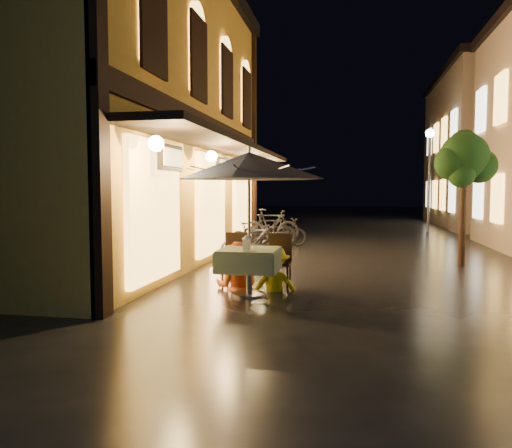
% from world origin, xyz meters
% --- Properties ---
extents(ground, '(90.00, 90.00, 0.00)m').
position_xyz_m(ground, '(0.00, 0.00, 0.00)').
color(ground, black).
rests_on(ground, ground).
extents(west_building, '(5.90, 11.40, 7.40)m').
position_xyz_m(west_building, '(-5.72, 4.00, 3.71)').
color(west_building, gold).
rests_on(west_building, ground).
extents(street_tree, '(1.43, 1.20, 3.15)m').
position_xyz_m(street_tree, '(2.41, 4.51, 2.42)').
color(street_tree, black).
rests_on(street_tree, ground).
extents(streetlamp_far, '(0.36, 0.36, 4.23)m').
position_xyz_m(streetlamp_far, '(3.00, 14.00, 2.92)').
color(streetlamp_far, '#59595E').
rests_on(streetlamp_far, ground).
extents(cafe_table, '(0.99, 0.99, 0.78)m').
position_xyz_m(cafe_table, '(-1.76, 0.40, 0.59)').
color(cafe_table, '#59595E').
rests_on(cafe_table, ground).
extents(patio_umbrella, '(2.47, 2.47, 2.46)m').
position_xyz_m(patio_umbrella, '(-1.76, 0.40, 2.15)').
color(patio_umbrella, '#59595E').
rests_on(patio_umbrella, ground).
extents(cafe_chair_left, '(0.42, 0.42, 0.97)m').
position_xyz_m(cafe_chair_left, '(-2.16, 1.13, 0.54)').
color(cafe_chair_left, black).
rests_on(cafe_chair_left, ground).
extents(cafe_chair_right, '(0.42, 0.42, 0.97)m').
position_xyz_m(cafe_chair_right, '(-1.36, 1.13, 0.54)').
color(cafe_chair_right, black).
rests_on(cafe_chair_right, ground).
extents(table_lantern, '(0.16, 0.16, 0.25)m').
position_xyz_m(table_lantern, '(-1.76, 0.19, 0.92)').
color(table_lantern, white).
rests_on(table_lantern, cafe_table).
extents(person_orange, '(0.80, 0.63, 1.63)m').
position_xyz_m(person_orange, '(-2.09, 0.95, 0.82)').
color(person_orange, orange).
rests_on(person_orange, ground).
extents(person_yellow, '(1.09, 0.81, 1.51)m').
position_xyz_m(person_yellow, '(-1.42, 0.91, 0.76)').
color(person_yellow, yellow).
rests_on(person_yellow, ground).
extents(bicycle_0, '(1.82, 0.92, 0.91)m').
position_xyz_m(bicycle_0, '(-2.32, 3.61, 0.45)').
color(bicycle_0, black).
rests_on(bicycle_0, ground).
extents(bicycle_1, '(1.59, 0.58, 0.93)m').
position_xyz_m(bicycle_1, '(-2.49, 4.51, 0.47)').
color(bicycle_1, black).
rests_on(bicycle_1, ground).
extents(bicycle_2, '(1.73, 0.62, 0.91)m').
position_xyz_m(bicycle_2, '(-2.68, 6.14, 0.45)').
color(bicycle_2, black).
rests_on(bicycle_2, ground).
extents(bicycle_3, '(1.74, 1.07, 1.01)m').
position_xyz_m(bicycle_3, '(-2.55, 7.17, 0.51)').
color(bicycle_3, black).
rests_on(bicycle_3, ground).
extents(bicycle_4, '(1.76, 1.22, 0.88)m').
position_xyz_m(bicycle_4, '(-2.25, 7.42, 0.44)').
color(bicycle_4, black).
rests_on(bicycle_4, ground).
extents(bicycle_5, '(1.92, 0.80, 1.12)m').
position_xyz_m(bicycle_5, '(-2.73, 8.57, 0.56)').
color(bicycle_5, black).
rests_on(bicycle_5, ground).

